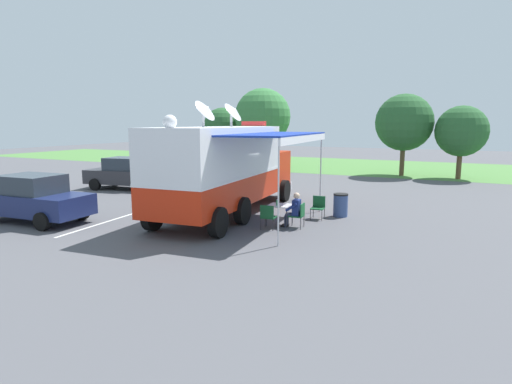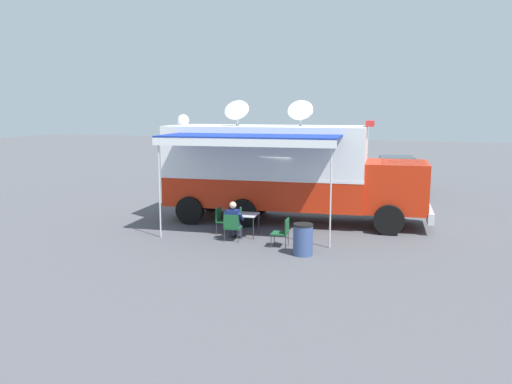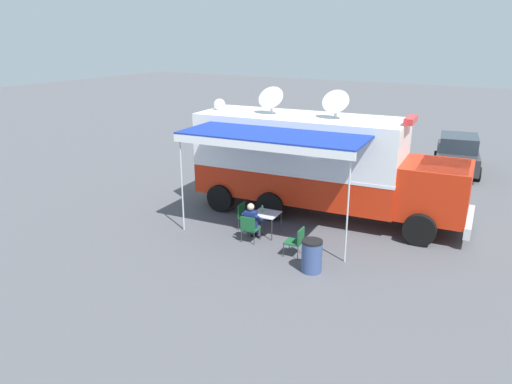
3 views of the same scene
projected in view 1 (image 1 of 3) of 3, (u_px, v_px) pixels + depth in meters
The scene contains 17 objects.
ground_plane at pixel (218, 218), 16.55m from camera, with size 100.00×100.00×0.00m, color #515156.
grass_verge at pixel (356, 166), 36.59m from camera, with size 80.00×14.00×0.01m, color #4C7F3D.
lot_stripe at pixel (106, 222), 15.93m from camera, with size 0.12×4.80×0.01m, color silver.
command_truck at pixel (227, 166), 16.91m from camera, with size 5.48×9.66×4.53m.
folding_table at pixel (280, 206), 15.42m from camera, with size 0.86×0.86×0.73m.
water_bottle at pixel (277, 203), 15.27m from camera, with size 0.07×0.07×0.22m.
folding_chair_at_table at pixel (299, 214), 14.97m from camera, with size 0.52×0.52×0.87m.
folding_chair_beside_table at pixel (268, 215), 14.73m from camera, with size 0.52×0.52×0.87m.
folding_chair_spare_by_truck at pixel (318, 206), 16.41m from camera, with size 0.52×0.52×0.87m.
seated_responder at pixel (294, 209), 15.02m from camera, with size 0.69×0.58×1.25m.
trash_bin at pixel (341, 205), 16.81m from camera, with size 0.57×0.57×0.91m.
car_behind_truck at pixel (34, 199), 15.84m from camera, with size 4.32×2.24×1.76m.
car_far_corner at pixel (125, 173), 23.75m from camera, with size 4.44×2.54×1.76m.
tree_far_left at pixel (223, 127), 36.17m from camera, with size 3.26×3.26×4.92m.
tree_left_of_centre at pixel (263, 117), 34.21m from camera, with size 4.47×4.47×6.38m.
tree_right_of_centre at pixel (404, 123), 29.40m from camera, with size 3.90×3.90×5.63m.
tree_far_right at pixel (462, 131), 27.67m from camera, with size 3.29×3.29×4.77m.
Camera 1 is at (8.47, -13.86, 3.65)m, focal length 30.02 mm.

